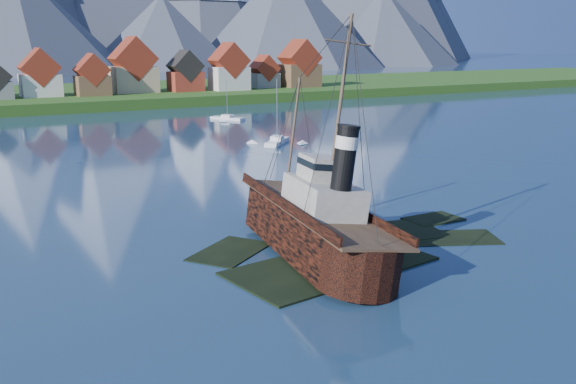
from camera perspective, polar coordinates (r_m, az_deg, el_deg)
ground at (r=59.46m, az=5.22°, el=-5.56°), size 1400.00×1400.00×0.00m
shoal at (r=62.21m, az=5.43°, el=-5.03°), size 31.71×21.24×1.14m
shore_bank at (r=219.32m, az=-21.13°, el=7.49°), size 600.00×80.00×3.20m
seawall at (r=182.00m, az=-19.27°, el=6.59°), size 600.00×2.50×2.00m
tugboat_wreck at (r=59.78m, az=1.26°, el=-2.53°), size 6.65×28.64×22.69m
sailboat_d at (r=121.64m, az=-0.97°, el=4.44°), size 8.21×8.30×12.75m
sailboat_e at (r=159.50m, az=-5.41°, el=6.50°), size 6.53×8.88×10.43m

